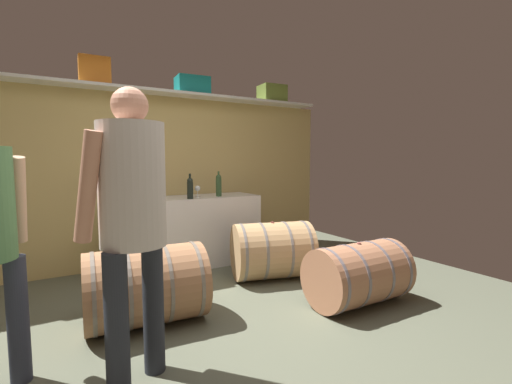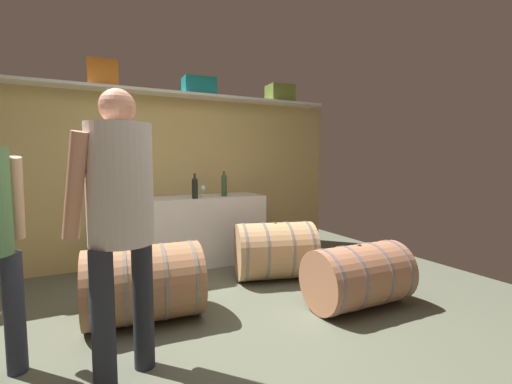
{
  "view_description": "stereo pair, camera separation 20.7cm",
  "coord_description": "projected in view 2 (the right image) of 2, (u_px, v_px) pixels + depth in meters",
  "views": [
    {
      "loc": [
        -1.05,
        -2.21,
        1.31
      ],
      "look_at": [
        0.64,
        0.66,
        1.0
      ],
      "focal_mm": 24.69,
      "sensor_mm": 36.0,
      "label": 1
    },
    {
      "loc": [
        -0.87,
        -2.31,
        1.31
      ],
      "look_at": [
        0.64,
        0.66,
        1.0
      ],
      "focal_mm": 24.69,
      "sensor_mm": 36.0,
      "label": 2
    }
  ],
  "objects": [
    {
      "name": "toolcase_orange",
      "position": [
        103.0,
        74.0,
        3.97
      ],
      "size": [
        0.33,
        0.25,
        0.3
      ],
      "primitive_type": "cube",
      "rotation": [
        0.0,
        0.0,
        -0.04
      ],
      "color": "orange",
      "rests_on": "high_shelf_board"
    },
    {
      "name": "work_cabinet",
      "position": [
        192.0,
        231.0,
        4.38
      ],
      "size": [
        1.79,
        0.58,
        0.85
      ],
      "primitive_type": "cube",
      "color": "silver",
      "rests_on": "ground"
    },
    {
      "name": "toolcase_teal",
      "position": [
        199.0,
        87.0,
        4.48
      ],
      "size": [
        0.42,
        0.32,
        0.22
      ],
      "primitive_type": "cube",
      "rotation": [
        0.0,
        0.0,
        -0.07
      ],
      "color": "#147F7C",
      "rests_on": "high_shelf_board"
    },
    {
      "name": "wine_bottle_dark",
      "position": [
        195.0,
        187.0,
        4.13
      ],
      "size": [
        0.07,
        0.07,
        0.3
      ],
      "color": "black",
      "rests_on": "work_cabinet"
    },
    {
      "name": "high_shelf_board",
      "position": [
        154.0,
        93.0,
        4.24
      ],
      "size": [
        4.7,
        0.4,
        0.03
      ],
      "primitive_type": "cube",
      "color": "silver",
      "rests_on": "back_wall_panel"
    },
    {
      "name": "wine_barrel_flank",
      "position": [
        144.0,
        283.0,
        2.84
      ],
      "size": [
        0.95,
        0.68,
        0.63
      ],
      "rotation": [
        0.0,
        0.0,
        -0.08
      ],
      "color": "#A3704B",
      "rests_on": "ground"
    },
    {
      "name": "toolcase_olive",
      "position": [
        280.0,
        94.0,
        5.02
      ],
      "size": [
        0.37,
        0.33,
        0.24
      ],
      "primitive_type": "cube",
      "rotation": [
        0.0,
        0.0,
        -0.08
      ],
      "color": "olive",
      "rests_on": "high_shelf_board"
    },
    {
      "name": "ground_plane",
      "position": [
        196.0,
        311.0,
        3.06
      ],
      "size": [
        6.31,
        7.72,
        0.02
      ],
      "primitive_type": "cube",
      "color": "#575C4A"
    },
    {
      "name": "wine_glass",
      "position": [
        203.0,
        189.0,
        4.32
      ],
      "size": [
        0.07,
        0.07,
        0.14
      ],
      "color": "white",
      "rests_on": "work_cabinet"
    },
    {
      "name": "back_wall_panel",
      "position": [
        154.0,
        180.0,
        4.47
      ],
      "size": [
        5.11,
        0.1,
        2.09
      ],
      "primitive_type": "cube",
      "color": "tan",
      "rests_on": "ground"
    },
    {
      "name": "visitor_tasting",
      "position": [
        120.0,
        206.0,
        2.0
      ],
      "size": [
        0.54,
        0.53,
        1.7
      ],
      "rotation": [
        0.0,
        0.0,
        0.67
      ],
      "color": "#262A32",
      "rests_on": "ground"
    },
    {
      "name": "wine_barrel_near",
      "position": [
        275.0,
        251.0,
        3.86
      ],
      "size": [
        0.98,
        0.82,
        0.63
      ],
      "rotation": [
        0.0,
        0.0,
        -0.28
      ],
      "color": "tan",
      "rests_on": "ground"
    },
    {
      "name": "wine_bottle_green",
      "position": [
        224.0,
        185.0,
        4.4
      ],
      "size": [
        0.07,
        0.07,
        0.31
      ],
      "color": "#32502F",
      "rests_on": "work_cabinet"
    },
    {
      "name": "wine_barrel_far",
      "position": [
        358.0,
        276.0,
        3.11
      ],
      "size": [
        0.89,
        0.57,
        0.57
      ],
      "rotation": [
        0.0,
        0.0,
        -0.02
      ],
      "color": "#A9704F",
      "rests_on": "ground"
    }
  ]
}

